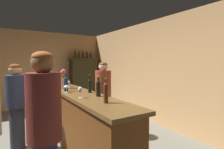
{
  "coord_description": "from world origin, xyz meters",
  "views": [
    {
      "loc": [
        -0.49,
        -2.83,
        1.55
      ],
      "look_at": [
        1.3,
        0.07,
        1.32
      ],
      "focal_mm": 27.83,
      "sensor_mm": 36.0,
      "label": 1
    }
  ],
  "objects_px": {
    "display_cabinet": "(84,80)",
    "wine_glass_front": "(80,90)",
    "wine_bottle_malbec": "(59,79)",
    "wine_bottle_riesling": "(66,83)",
    "display_bottle_midleft": "(79,55)",
    "display_bottle_center": "(83,55)",
    "wine_bottle_syrah": "(106,92)",
    "display_bottle_left": "(75,54)",
    "wine_bottle_rose": "(90,85)",
    "wine_bottle_pinot": "(66,79)",
    "wine_glass_mid": "(66,87)",
    "wine_glass_spare": "(68,83)",
    "wine_glass_rear": "(58,82)",
    "display_bottle_right": "(91,55)",
    "bar_counter": "(79,121)",
    "patron_near_entrance": "(16,103)",
    "flower_arrangement": "(63,78)",
    "display_bottle_midright": "(87,55)",
    "patron_redhead": "(45,131)",
    "bartender": "(103,95)",
    "wine_bottle_merlot": "(98,87)"
  },
  "relations": [
    {
      "from": "display_cabinet",
      "to": "wine_glass_front",
      "type": "relative_size",
      "value": 10.38
    },
    {
      "from": "wine_bottle_malbec",
      "to": "wine_bottle_riesling",
      "type": "height_order",
      "value": "same"
    },
    {
      "from": "display_bottle_midleft",
      "to": "display_bottle_center",
      "type": "relative_size",
      "value": 1.03
    },
    {
      "from": "wine_bottle_syrah",
      "to": "display_bottle_midleft",
      "type": "bearing_deg",
      "value": 73.17
    },
    {
      "from": "wine_bottle_malbec",
      "to": "display_bottle_left",
      "type": "xyz_separation_m",
      "value": [
        1.15,
        2.1,
        0.68
      ]
    },
    {
      "from": "wine_bottle_rose",
      "to": "wine_bottle_pinot",
      "type": "bearing_deg",
      "value": 89.99
    },
    {
      "from": "wine_glass_mid",
      "to": "display_bottle_midleft",
      "type": "bearing_deg",
      "value": 65.26
    },
    {
      "from": "wine_glass_spare",
      "to": "display_bottle_center",
      "type": "bearing_deg",
      "value": 61.7
    },
    {
      "from": "wine_bottle_pinot",
      "to": "wine_glass_spare",
      "type": "bearing_deg",
      "value": -102.46
    },
    {
      "from": "display_cabinet",
      "to": "wine_bottle_malbec",
      "type": "xyz_separation_m",
      "value": [
        -1.47,
        -2.1,
        0.29
      ]
    },
    {
      "from": "wine_glass_rear",
      "to": "display_bottle_right",
      "type": "xyz_separation_m",
      "value": [
        1.92,
        2.54,
        0.69
      ]
    },
    {
      "from": "bar_counter",
      "to": "wine_bottle_pinot",
      "type": "relative_size",
      "value": 10.02
    },
    {
      "from": "wine_bottle_syrah",
      "to": "wine_glass_front",
      "type": "height_order",
      "value": "wine_bottle_syrah"
    },
    {
      "from": "display_bottle_right",
      "to": "patron_near_entrance",
      "type": "relative_size",
      "value": 0.19
    },
    {
      "from": "wine_bottle_pinot",
      "to": "wine_glass_front",
      "type": "height_order",
      "value": "wine_bottle_pinot"
    },
    {
      "from": "wine_bottle_riesling",
      "to": "flower_arrangement",
      "type": "relative_size",
      "value": 0.87
    },
    {
      "from": "wine_glass_mid",
      "to": "wine_glass_spare",
      "type": "height_order",
      "value": "wine_glass_spare"
    },
    {
      "from": "display_bottle_midright",
      "to": "wine_bottle_pinot",
      "type": "bearing_deg",
      "value": -124.86
    },
    {
      "from": "display_bottle_midright",
      "to": "patron_near_entrance",
      "type": "bearing_deg",
      "value": -133.3
    },
    {
      "from": "wine_bottle_pinot",
      "to": "patron_redhead",
      "type": "relative_size",
      "value": 0.19
    },
    {
      "from": "wine_glass_front",
      "to": "display_bottle_right",
      "type": "xyz_separation_m",
      "value": [
        1.92,
        3.77,
        0.68
      ]
    },
    {
      "from": "wine_bottle_syrah",
      "to": "wine_glass_rear",
      "type": "relative_size",
      "value": 2.11
    },
    {
      "from": "patron_near_entrance",
      "to": "patron_redhead",
      "type": "xyz_separation_m",
      "value": [
        0.13,
        -1.84,
        0.08
      ]
    },
    {
      "from": "bar_counter",
      "to": "wine_bottle_syrah",
      "type": "bearing_deg",
      "value": -89.39
    },
    {
      "from": "display_cabinet",
      "to": "wine_bottle_pinot",
      "type": "bearing_deg",
      "value": -121.93
    },
    {
      "from": "display_bottle_midleft",
      "to": "wine_bottle_malbec",
      "type": "bearing_deg",
      "value": -121.89
    },
    {
      "from": "wine_bottle_pinot",
      "to": "display_bottle_midleft",
      "type": "bearing_deg",
      "value": 61.45
    },
    {
      "from": "wine_bottle_riesling",
      "to": "wine_glass_front",
      "type": "relative_size",
      "value": 2.05
    },
    {
      "from": "wine_bottle_pinot",
      "to": "display_bottle_right",
      "type": "bearing_deg",
      "value": 52.34
    },
    {
      "from": "display_bottle_midleft",
      "to": "wine_glass_rear",
      "type": "bearing_deg",
      "value": -119.69
    },
    {
      "from": "patron_near_entrance",
      "to": "wine_bottle_pinot",
      "type": "bearing_deg",
      "value": 60.77
    },
    {
      "from": "wine_bottle_riesling",
      "to": "wine_glass_rear",
      "type": "distance_m",
      "value": 0.52
    },
    {
      "from": "flower_arrangement",
      "to": "wine_glass_rear",
      "type": "bearing_deg",
      "value": 111.37
    },
    {
      "from": "display_cabinet",
      "to": "display_bottle_right",
      "type": "distance_m",
      "value": 0.99
    },
    {
      "from": "display_cabinet",
      "to": "wine_bottle_malbec",
      "type": "height_order",
      "value": "display_cabinet"
    },
    {
      "from": "wine_glass_spare",
      "to": "flower_arrangement",
      "type": "bearing_deg",
      "value": -148.18
    },
    {
      "from": "bar_counter",
      "to": "wine_bottle_pinot",
      "type": "height_order",
      "value": "wine_bottle_pinot"
    },
    {
      "from": "bar_counter",
      "to": "patron_near_entrance",
      "type": "height_order",
      "value": "patron_near_entrance"
    },
    {
      "from": "bartender",
      "to": "display_bottle_right",
      "type": "bearing_deg",
      "value": -126.59
    },
    {
      "from": "wine_bottle_malbec",
      "to": "wine_glass_rear",
      "type": "distance_m",
      "value": 0.47
    },
    {
      "from": "display_bottle_midleft",
      "to": "display_bottle_center",
      "type": "distance_m",
      "value": 0.15
    },
    {
      "from": "wine_bottle_riesling",
      "to": "flower_arrangement",
      "type": "bearing_deg",
      "value": 82.49
    },
    {
      "from": "bar_counter",
      "to": "flower_arrangement",
      "type": "relative_size",
      "value": 8.04
    },
    {
      "from": "wine_bottle_malbec",
      "to": "display_bottle_midleft",
      "type": "xyz_separation_m",
      "value": [
        1.3,
        2.1,
        0.67
      ]
    },
    {
      "from": "wine_glass_spare",
      "to": "display_bottle_left",
      "type": "relative_size",
      "value": 0.42
    },
    {
      "from": "patron_near_entrance",
      "to": "bartender",
      "type": "height_order",
      "value": "bartender"
    },
    {
      "from": "wine_bottle_malbec",
      "to": "patron_redhead",
      "type": "bearing_deg",
      "value": -107.84
    },
    {
      "from": "wine_bottle_syrah",
      "to": "wine_glass_rear",
      "type": "xyz_separation_m",
      "value": [
        -0.17,
        1.7,
        -0.03
      ]
    },
    {
      "from": "wine_bottle_syrah",
      "to": "patron_near_entrance",
      "type": "xyz_separation_m",
      "value": [
        -0.94,
        1.55,
        -0.33
      ]
    },
    {
      "from": "wine_bottle_merlot",
      "to": "display_bottle_left",
      "type": "relative_size",
      "value": 0.95
    }
  ]
}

